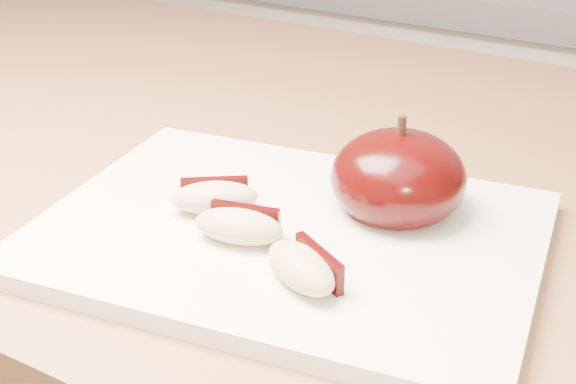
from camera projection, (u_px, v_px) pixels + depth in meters
The scene contains 6 objects.
back_cabinet at pixel (561, 247), 1.35m from camera, with size 2.40×0.62×0.94m.
cutting_board at pixel (288, 235), 0.52m from camera, with size 0.32×0.23×0.01m, color white.
apple_half at pixel (398, 178), 0.53m from camera, with size 0.11×0.11×0.08m.
apple_wedge_a at pixel (215, 197), 0.53m from camera, with size 0.06×0.06×0.02m.
apple_wedge_b at pixel (240, 225), 0.50m from camera, with size 0.06×0.04×0.02m.
apple_wedge_c at pixel (303, 267), 0.45m from camera, with size 0.06×0.05×0.02m.
Camera 1 is at (0.20, -0.03, 1.17)m, focal length 50.00 mm.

